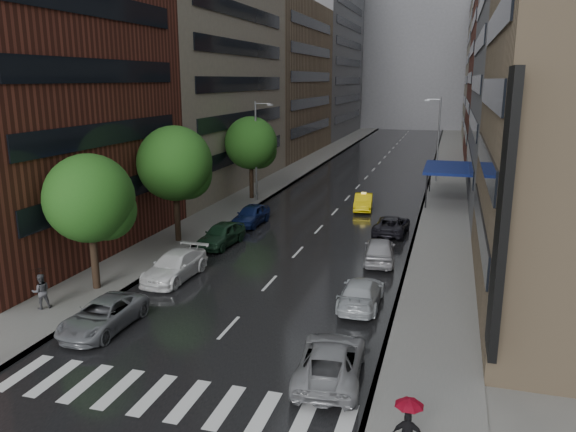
# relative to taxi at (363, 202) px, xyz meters

# --- Properties ---
(ground) EXTENTS (220.00, 220.00, 0.00)m
(ground) POSITION_rel_taxi_xyz_m (-2.22, -29.45, -0.70)
(ground) COLOR gray
(ground) RESTS_ON ground
(road) EXTENTS (14.00, 140.00, 0.01)m
(road) POSITION_rel_taxi_xyz_m (-2.22, 20.55, -0.70)
(road) COLOR black
(road) RESTS_ON ground
(sidewalk_left) EXTENTS (4.00, 140.00, 0.15)m
(sidewalk_left) POSITION_rel_taxi_xyz_m (-11.22, 20.55, -0.63)
(sidewalk_left) COLOR gray
(sidewalk_left) RESTS_ON ground
(sidewalk_right) EXTENTS (4.00, 140.00, 0.15)m
(sidewalk_right) POSITION_rel_taxi_xyz_m (6.78, 20.55, -0.63)
(sidewalk_right) COLOR gray
(sidewalk_right) RESTS_ON ground
(crosswalk) EXTENTS (13.15, 2.80, 0.01)m
(crosswalk) POSITION_rel_taxi_xyz_m (-2.02, -31.45, -0.69)
(crosswalk) COLOR silver
(crosswalk) RESTS_ON ground
(buildings_left) EXTENTS (8.00, 108.00, 38.00)m
(buildings_left) POSITION_rel_taxi_xyz_m (-17.22, 29.33, 15.28)
(buildings_left) COLOR maroon
(buildings_left) RESTS_ON ground
(buildings_right) EXTENTS (8.05, 109.10, 36.00)m
(buildings_right) POSITION_rel_taxi_xyz_m (12.78, 27.25, 14.33)
(buildings_right) COLOR #937A5B
(buildings_right) RESTS_ON ground
(building_far) EXTENTS (40.00, 14.00, 32.00)m
(building_far) POSITION_rel_taxi_xyz_m (-2.22, 88.55, 15.30)
(building_far) COLOR slate
(building_far) RESTS_ON ground
(tree_near) EXTENTS (4.64, 4.64, 7.39)m
(tree_near) POSITION_rel_taxi_xyz_m (-10.82, -23.07, 4.35)
(tree_near) COLOR #382619
(tree_near) RESTS_ON ground
(tree_mid) EXTENTS (5.08, 5.08, 8.09)m
(tree_mid) POSITION_rel_taxi_xyz_m (-10.82, -13.57, 4.83)
(tree_mid) COLOR #382619
(tree_mid) RESTS_ON ground
(tree_far) EXTENTS (4.87, 4.87, 7.77)m
(tree_far) POSITION_rel_taxi_xyz_m (-10.82, 1.42, 4.61)
(tree_far) COLOR #382619
(tree_far) RESTS_ON ground
(taxi) EXTENTS (1.91, 4.40, 1.41)m
(taxi) POSITION_rel_taxi_xyz_m (0.00, 0.00, 0.00)
(taxi) COLOR yellow
(taxi) RESTS_ON ground
(parked_cars_left) EXTENTS (2.33, 24.45, 1.58)m
(parked_cars_left) POSITION_rel_taxi_xyz_m (-7.62, -17.48, 0.04)
(parked_cars_left) COLOR slate
(parked_cars_left) RESTS_ON ground
(parked_cars_right) EXTENTS (2.85, 26.51, 1.59)m
(parked_cars_right) POSITION_rel_taxi_xyz_m (3.18, -18.29, 0.02)
(parked_cars_right) COLOR gray
(parked_cars_right) RESTS_ON ground
(ped_black_umbrella) EXTENTS (1.08, 1.07, 2.09)m
(ped_black_umbrella) POSITION_rel_taxi_xyz_m (-11.69, -26.24, 0.67)
(ped_black_umbrella) COLOR #49484D
(ped_black_umbrella) RESTS_ON sidewalk_left
(ped_red_umbrella) EXTENTS (0.94, 0.82, 2.01)m
(ped_red_umbrella) POSITION_rel_taxi_xyz_m (6.36, -32.67, 0.63)
(ped_red_umbrella) COLOR black
(ped_red_umbrella) RESTS_ON sidewalk_right
(street_lamp_left) EXTENTS (1.74, 0.22, 9.00)m
(street_lamp_left) POSITION_rel_taxi_xyz_m (-9.94, 0.55, 4.19)
(street_lamp_left) COLOR gray
(street_lamp_left) RESTS_ON sidewalk_left
(street_lamp_right) EXTENTS (1.74, 0.22, 9.00)m
(street_lamp_right) POSITION_rel_taxi_xyz_m (5.50, 15.55, 4.19)
(street_lamp_right) COLOR gray
(street_lamp_right) RESTS_ON sidewalk_right
(awning) EXTENTS (4.00, 8.00, 3.12)m
(awning) POSITION_rel_taxi_xyz_m (6.77, 5.55, 2.43)
(awning) COLOR navy
(awning) RESTS_ON sidewalk_right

